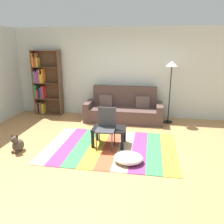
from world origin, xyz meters
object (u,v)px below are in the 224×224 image
at_px(bookshelf, 44,84).
at_px(dog, 17,144).
at_px(coffee_table, 109,131).
at_px(folding_chair, 106,125).
at_px(couch, 124,110).
at_px(pouf, 128,158).
at_px(tv_remote, 107,126).
at_px(standing_lamp, 171,72).

height_order(bookshelf, dog, bookshelf).
bearing_deg(coffee_table, folding_chair, -106.03).
distance_m(couch, dog, 3.16).
bearing_deg(couch, folding_chair, -94.51).
bearing_deg(coffee_table, pouf, -55.93).
relative_size(couch, pouf, 3.96).
bearing_deg(couch, pouf, -81.14).
distance_m(couch, folding_chair, 1.95).
height_order(bookshelf, coffee_table, bookshelf).
distance_m(pouf, tv_remote, 1.04).
height_order(pouf, tv_remote, tv_remote).
distance_m(standing_lamp, folding_chair, 2.63).
bearing_deg(standing_lamp, dog, -142.84).
height_order(coffee_table, folding_chair, folding_chair).
distance_m(couch, coffee_table, 1.81).
distance_m(couch, standing_lamp, 1.73).
bearing_deg(coffee_table, bookshelf, 139.83).
xyz_separation_m(dog, standing_lamp, (3.29, 2.49, 1.31)).
distance_m(couch, bookshelf, 2.69).
bearing_deg(tv_remote, standing_lamp, 30.56).
xyz_separation_m(pouf, folding_chair, (-0.55, 0.63, 0.43)).
height_order(couch, pouf, couch).
relative_size(pouf, folding_chair, 0.63).
height_order(coffee_table, pouf, coffee_table).
xyz_separation_m(standing_lamp, folding_chair, (-1.46, -1.97, -0.94)).
bearing_deg(coffee_table, standing_lamp, 52.33).
relative_size(coffee_table, pouf, 1.29).
height_order(bookshelf, tv_remote, bookshelf).
distance_m(dog, folding_chair, 1.94).
relative_size(tv_remote, folding_chair, 0.17).
bearing_deg(pouf, standing_lamp, 70.78).
bearing_deg(bookshelf, pouf, -43.63).
bearing_deg(standing_lamp, bookshelf, 176.32).
xyz_separation_m(pouf, tv_remote, (-0.57, 0.81, 0.32)).
distance_m(bookshelf, folding_chair, 3.33).
relative_size(couch, standing_lamp, 1.28).
bearing_deg(tv_remote, couch, 64.54).
bearing_deg(pouf, couch, 98.86).
relative_size(couch, dog, 5.69).
bearing_deg(dog, couch, 51.07).
height_order(dog, folding_chair, folding_chair).
distance_m(bookshelf, dog, 2.93).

